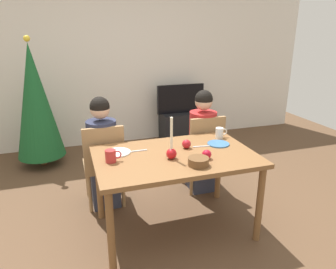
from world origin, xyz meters
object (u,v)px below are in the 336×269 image
candle_centerpiece (171,151)px  mug_left (111,156)px  tv (181,99)px  plate_left (118,152)px  chair_left (104,161)px  tv_stand (180,126)px  christmas_tree (35,102)px  dining_table (175,163)px  mug_right (220,133)px  chair_right (203,149)px  apple_near_candle (186,144)px  plate_right (218,144)px  person_left_child (103,155)px  apple_by_left_plate (207,154)px  bowl_walnuts (198,161)px  person_right_child (202,143)px

candle_centerpiece → mug_left: 0.50m
tv → plate_left: 2.52m
tv → chair_left: bearing=-130.7°
tv_stand → plate_left: bearing=-123.0°
christmas_tree → dining_table: bearing=-57.3°
candle_centerpiece → mug_right: size_ratio=2.91×
chair_right → apple_near_candle: size_ratio=10.90×
plate_right → candle_centerpiece: bearing=-160.9°
dining_table → plate_left: (-0.47, 0.19, 0.09)m
person_left_child → mug_right: person_left_child is taller
dining_table → apple_by_left_plate: size_ratio=17.55×
chair_left → candle_centerpiece: 0.90m
plate_left → bowl_walnuts: (0.57, -0.46, 0.03)m
dining_table → christmas_tree: bearing=122.7°
candle_centerpiece → plate_right: size_ratio=1.75×
candle_centerpiece → bowl_walnuts: candle_centerpiece is taller
chair_left → apple_by_left_plate: (0.78, -0.78, 0.28)m
tv → mug_right: tv is taller
apple_near_candle → apple_by_left_plate: size_ratio=1.04×
christmas_tree → apple_by_left_plate: (1.47, -2.12, -0.10)m
dining_table → person_right_child: person_right_child is taller
mug_left → mug_right: same height
mug_left → bowl_walnuts: size_ratio=0.81×
tv_stand → bowl_walnuts: bearing=-107.2°
chair_left → person_right_child: person_right_child is taller
plate_left → mug_left: bearing=-115.2°
dining_table → mug_right: bearing=26.0°
chair_left → mug_right: 1.21m
chair_left → mug_right: size_ratio=7.19×
tv → bowl_walnuts: tv is taller
chair_left → christmas_tree: bearing=117.4°
person_left_child → plate_right: 1.17m
person_right_child → apple_by_left_plate: bearing=-112.0°
chair_left → bowl_walnuts: (0.66, -0.88, 0.27)m
tv_stand → apple_by_left_plate: apple_by_left_plate is taller
christmas_tree → apple_near_candle: bearing=-52.7°
person_right_child → tv: size_ratio=1.48×
candle_centerpiece → mug_left: bearing=169.6°
christmas_tree → apple_near_candle: (1.40, -1.83, -0.10)m
tv_stand → candle_centerpiece: (-0.96, -2.38, 0.58)m
chair_right → bowl_walnuts: (-0.45, -0.88, 0.27)m
chair_left → plate_right: chair_left is taller
plate_left → apple_near_candle: 0.63m
dining_table → christmas_tree: (-1.25, 1.95, 0.22)m
tv → candle_centerpiece: 2.57m
tv → plate_right: 2.23m
candle_centerpiece → dining_table: bearing=52.0°
candle_centerpiece → bowl_walnuts: size_ratio=2.14×
candle_centerpiece → bowl_walnuts: bearing=-50.1°
plate_left → bowl_walnuts: size_ratio=1.32×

